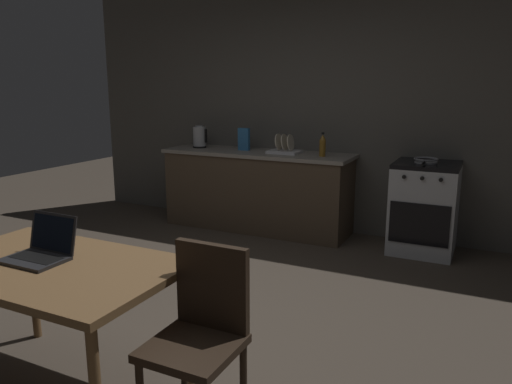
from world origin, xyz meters
TOP-DOWN VIEW (x-y plane):
  - ground_plane at (0.00, 0.00)m, footprint 12.00×12.00m
  - back_wall at (0.30, 2.64)m, footprint 6.40×0.10m
  - kitchen_counter at (-0.51, 2.29)m, footprint 2.16×0.64m
  - stove_oven at (1.31, 2.29)m, footprint 0.60×0.62m
  - dining_table at (-0.12, -0.93)m, footprint 1.32×0.81m
  - chair at (0.73, -0.85)m, footprint 0.40×0.40m
  - laptop at (-0.22, -0.91)m, footprint 0.32×0.27m
  - electric_kettle at (-1.27, 2.29)m, footprint 0.18×0.16m
  - bottle at (0.27, 2.24)m, footprint 0.07×0.07m
  - frying_pan at (1.30, 2.26)m, footprint 0.23×0.40m
  - cereal_box at (-0.69, 2.31)m, footprint 0.13×0.05m
  - dish_rack at (-0.18, 2.29)m, footprint 0.34×0.26m

SIDE VIEW (x-z plane):
  - ground_plane at x=0.00m, z-range 0.00..0.00m
  - stove_oven at x=1.31m, z-range 0.00..0.89m
  - kitchen_counter at x=-0.51m, z-range 0.00..0.89m
  - chair at x=0.73m, z-range 0.07..0.97m
  - dining_table at x=-0.12m, z-range 0.29..1.02m
  - laptop at x=-0.22m, z-range 0.66..0.88m
  - frying_pan at x=1.30m, z-range 0.89..0.94m
  - dish_rack at x=-0.18m, z-range 0.83..1.04m
  - bottle at x=0.27m, z-range 0.88..1.13m
  - electric_kettle at x=-1.27m, z-range 0.89..1.15m
  - cereal_box at x=-0.69m, z-range 0.89..1.14m
  - back_wall at x=0.30m, z-range 0.00..2.80m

